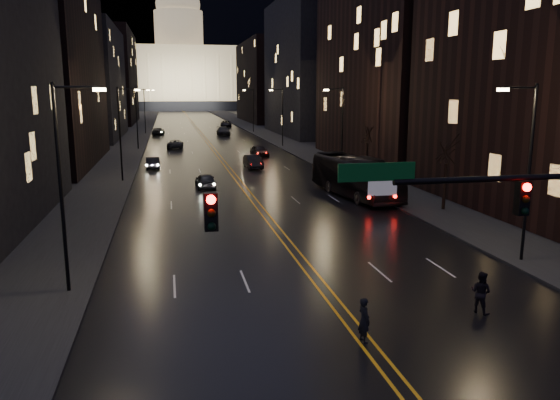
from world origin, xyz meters
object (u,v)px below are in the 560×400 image
oncoming_car_b (153,163)px  pedestrian_a (364,320)px  pedestrian_b (481,292)px  oncoming_car_a (206,181)px  bus (355,177)px  receding_car_a (253,162)px

oncoming_car_b → pedestrian_a: bearing=97.2°
pedestrian_a → pedestrian_b: 5.62m
oncoming_car_a → pedestrian_a: pedestrian_a is taller
oncoming_car_b → pedestrian_b: 46.21m
bus → oncoming_car_a: bus is taller
pedestrian_a → pedestrian_b: pedestrian_b is taller
bus → pedestrian_b: size_ratio=7.01×
oncoming_car_a → pedestrian_a: 32.13m
oncoming_car_a → oncoming_car_b: 14.58m
bus → pedestrian_a: size_ratio=7.30×
oncoming_car_b → pedestrian_b: bearing=104.2°
pedestrian_a → oncoming_car_b: bearing=0.7°
pedestrian_b → pedestrian_a: bearing=72.3°
oncoming_car_a → receding_car_a: receding_car_a is taller
bus → oncoming_car_b: bearing=122.8°
oncoming_car_a → pedestrian_b: 31.65m
oncoming_car_b → receding_car_a: bearing=167.6°
receding_car_a → pedestrian_b: 42.38m
oncoming_car_b → receding_car_a: receding_car_a is taller
bus → receding_car_a: 19.10m
oncoming_car_b → receding_car_a: 11.28m
oncoming_car_b → bus: bearing=127.0°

